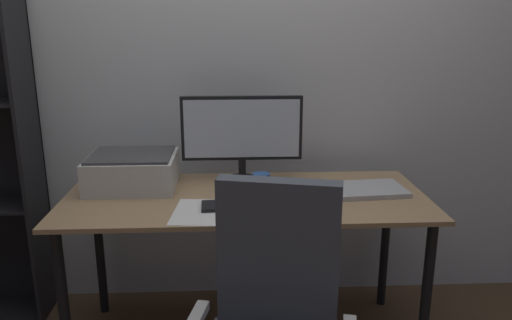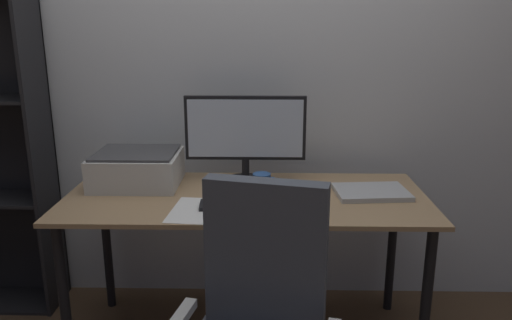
% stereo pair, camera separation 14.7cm
% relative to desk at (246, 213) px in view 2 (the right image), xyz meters
% --- Properties ---
extents(back_wall, '(6.40, 0.10, 2.60)m').
position_rel_desk_xyz_m(back_wall, '(0.00, 0.52, 0.64)').
color(back_wall, silver).
rests_on(back_wall, ground).
extents(desk, '(1.62, 0.69, 0.74)m').
position_rel_desk_xyz_m(desk, '(0.00, 0.00, 0.00)').
color(desk, tan).
rests_on(desk, ground).
extents(monitor, '(0.57, 0.20, 0.42)m').
position_rel_desk_xyz_m(monitor, '(-0.01, 0.20, 0.33)').
color(monitor, black).
rests_on(monitor, desk).
extents(keyboard, '(0.30, 0.12, 0.02)m').
position_rel_desk_xyz_m(keyboard, '(-0.04, -0.15, 0.09)').
color(keyboard, black).
rests_on(keyboard, desk).
extents(mouse, '(0.06, 0.10, 0.03)m').
position_rel_desk_xyz_m(mouse, '(0.20, -0.13, 0.10)').
color(mouse, black).
rests_on(mouse, desk).
extents(coffee_mug, '(0.10, 0.08, 0.10)m').
position_rel_desk_xyz_m(coffee_mug, '(0.07, 0.01, 0.13)').
color(coffee_mug, '#285193').
rests_on(coffee_mug, desk).
extents(laptop, '(0.34, 0.26, 0.02)m').
position_rel_desk_xyz_m(laptop, '(0.56, 0.02, 0.09)').
color(laptop, '#B7BABC').
rests_on(laptop, desk).
extents(printer, '(0.40, 0.34, 0.16)m').
position_rel_desk_xyz_m(printer, '(-0.52, 0.15, 0.16)').
color(printer, silver).
rests_on(printer, desk).
extents(paper_sheet, '(0.24, 0.31, 0.00)m').
position_rel_desk_xyz_m(paper_sheet, '(-0.19, -0.19, 0.08)').
color(paper_sheet, white).
rests_on(paper_sheet, desk).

